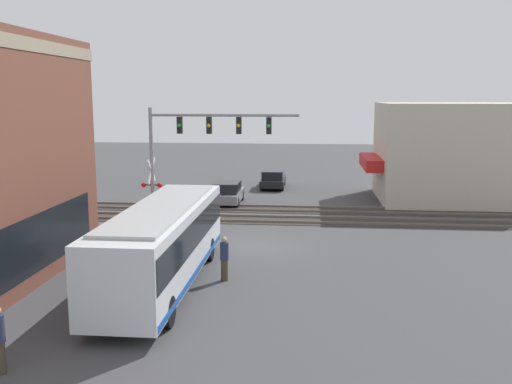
% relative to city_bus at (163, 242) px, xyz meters
% --- Properties ---
extents(ground_plane, '(120.00, 120.00, 0.00)m').
position_rel_city_bus_xyz_m(ground_plane, '(5.99, -2.80, -1.73)').
color(ground_plane, '#424244').
extents(shop_building, '(8.21, 10.91, 6.70)m').
position_rel_city_bus_xyz_m(shop_building, '(19.71, -15.13, 1.61)').
color(shop_building, beige).
rests_on(shop_building, ground).
extents(city_bus, '(11.38, 2.59, 3.14)m').
position_rel_city_bus_xyz_m(city_bus, '(0.00, 0.00, 0.00)').
color(city_bus, silver).
rests_on(city_bus, ground).
extents(traffic_signal_gantry, '(0.42, 8.18, 6.56)m').
position_rel_city_bus_xyz_m(traffic_signal_gantry, '(9.96, 0.48, 3.25)').
color(traffic_signal_gantry, gray).
rests_on(traffic_signal_gantry, ground).
extents(crossing_signal, '(1.41, 1.18, 3.81)m').
position_rel_city_bus_xyz_m(crossing_signal, '(10.02, 3.23, 0.56)').
color(crossing_signal, gray).
rests_on(crossing_signal, ground).
extents(rail_track_near, '(2.60, 60.00, 0.15)m').
position_rel_city_bus_xyz_m(rail_track_near, '(11.99, -2.80, -1.71)').
color(rail_track_near, '#332D28').
rests_on(rail_track_near, ground).
extents(rail_track_far, '(2.60, 60.00, 0.15)m').
position_rel_city_bus_xyz_m(rail_track_far, '(15.19, -2.80, -1.71)').
color(rail_track_far, '#332D28').
rests_on(rail_track_far, ground).
extents(parked_car_grey, '(4.24, 1.82, 1.49)m').
position_rel_city_bus_xyz_m(parked_car_grey, '(16.91, -0.00, -1.05)').
color(parked_car_grey, slate).
rests_on(parked_car_grey, ground).
extents(parked_car_black, '(4.55, 1.82, 1.42)m').
position_rel_city_bus_xyz_m(parked_car_black, '(23.94, -2.60, -1.07)').
color(parked_car_black, black).
rests_on(parked_car_black, ground).
extents(pedestrian_near_bus, '(0.34, 0.34, 1.77)m').
position_rel_city_bus_xyz_m(pedestrian_near_bus, '(0.83, -2.22, -0.83)').
color(pedestrian_near_bus, '#473828').
rests_on(pedestrian_near_bus, ground).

